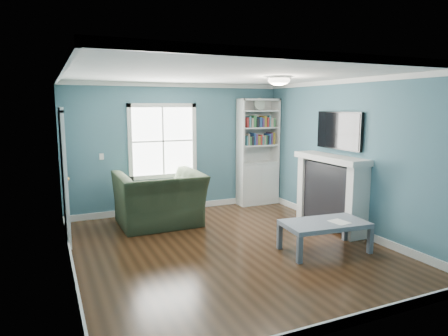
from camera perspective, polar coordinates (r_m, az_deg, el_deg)
name	(u,v)px	position (r m, az deg, el deg)	size (l,w,h in m)	color
floor	(229,248)	(6.22, 0.67, -11.34)	(5.00, 5.00, 0.00)	black
room_walls	(229,145)	(5.87, 0.70, 3.31)	(5.00, 5.00, 5.00)	#416F7E
trim	(229,168)	(5.91, 0.70, -0.02)	(4.50, 5.00, 2.60)	white
window	(163,141)	(8.10, -8.71, 3.82)	(1.40, 0.06, 1.50)	white
bookshelf	(258,162)	(8.78, 4.83, 0.82)	(0.90, 0.35, 2.31)	silver
fireplace	(331,193)	(7.29, 15.02, -3.42)	(0.44, 1.58, 1.30)	black
tv	(339,131)	(7.22, 16.11, 5.16)	(0.06, 1.10, 0.65)	black
door	(64,175)	(6.78, -21.91, -0.91)	(0.12, 0.98, 2.17)	silver
ceiling_fixture	(279,80)	(6.37, 7.86, 12.39)	(0.38, 0.38, 0.15)	white
light_switch	(102,157)	(7.89, -17.08, 1.57)	(0.08, 0.01, 0.12)	white
recliner	(159,190)	(7.29, -9.22, -3.14)	(1.48, 0.96, 1.29)	black
coffee_table	(325,225)	(6.17, 14.19, -7.97)	(1.30, 0.79, 0.45)	#515861
paper_sheet	(339,222)	(6.18, 16.14, -7.41)	(0.23, 0.29, 0.00)	white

